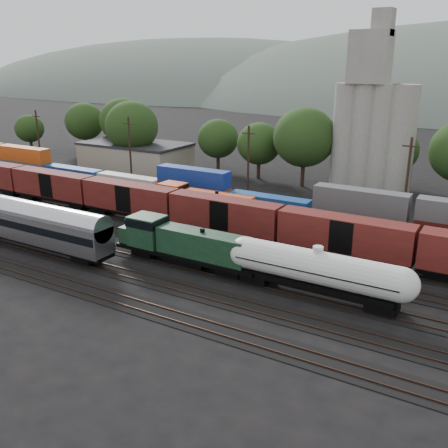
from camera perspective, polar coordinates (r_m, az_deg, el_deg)
The scene contains 12 objects.
ground at distance 56.64m, azimuth 3.15°, elevation -4.20°, with size 600.00×600.00×0.00m, color black.
tracks at distance 56.63m, azimuth 3.15°, elevation -4.15°, with size 180.00×33.20×0.20m.
green_locomotive at distance 54.78m, azimuth -5.17°, elevation -2.07°, with size 17.60×3.11×4.66m.
tank_car_a at distance 47.89m, azimuth 10.56°, elevation -5.11°, with size 18.55×3.32×4.86m.
passenger_coach at distance 63.64m, azimuth -21.78°, elevation 0.39°, with size 25.23×3.11×5.73m.
orange_locomotive at distance 70.46m, azimuth -2.92°, elevation 2.53°, with size 17.66×2.94×4.42m.
boxcar_string at distance 56.85m, azimuth 13.61°, elevation -1.25°, with size 169.00×2.90×4.20m.
container_wall at distance 64.85m, azimuth 22.89°, elevation 0.03°, with size 183.45×2.60×5.80m.
grain_silo at distance 85.80m, azimuth 16.57°, elevation 10.61°, with size 13.40×5.00×29.00m.
industrial_sheds at distance 85.86m, azimuth 18.09°, elevation 4.55°, with size 119.38×17.26×5.10m.
tree_band at distance 88.75m, azimuth 17.23°, elevation 8.63°, with size 166.60×22.22×14.23m.
utility_poles at distance 74.28m, azimuth 11.06°, elevation 5.97°, with size 122.20×0.36×12.00m.
Camera 1 is at (23.60, -46.71, 21.67)m, focal length 40.00 mm.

